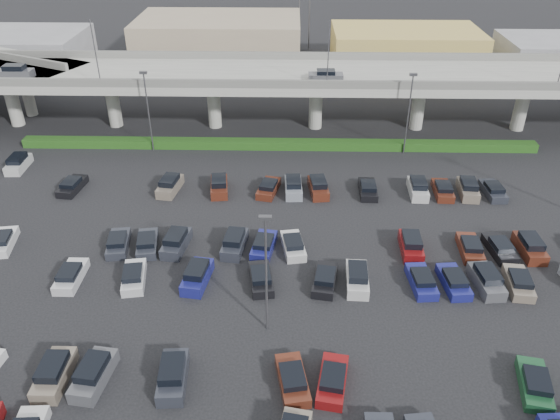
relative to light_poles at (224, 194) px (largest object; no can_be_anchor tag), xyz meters
The scene contains 6 objects.
ground 7.74m from the light_poles, 25.87° to the right, with size 280.00×280.00×0.00m, color black.
overpass 30.23m from the light_poles, 82.56° to the left, with size 150.00×13.00×15.80m.
hedge 24.05m from the light_poles, 79.83° to the left, with size 66.00×1.60×1.10m, color #184012.
parked_cars 8.91m from the light_poles, 45.60° to the right, with size 62.97×41.56×1.67m.
light_poles is the anchor object (origin of this frame).
distant_buildings 62.10m from the light_poles, 74.58° to the left, with size 138.00×24.00×9.00m.
Camera 1 is at (1.73, -39.39, 30.01)m, focal length 35.00 mm.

